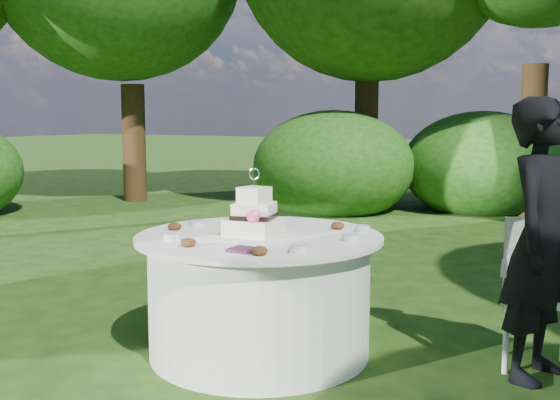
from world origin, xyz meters
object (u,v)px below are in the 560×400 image
object	(u,v)px
cake	(254,217)
chair	(538,281)
napkins	(243,250)
guest	(541,240)
table	(259,293)

from	to	relation	value
cake	chair	bearing A→B (deg)	22.02
napkins	cake	distance (m)	0.54
napkins	cake	xyz separation A→B (m)	(-0.21, 0.48, 0.10)
cake	guest	bearing A→B (deg)	14.58
table	cake	xyz separation A→B (m)	(-0.03, -0.01, 0.50)
guest	chair	xyz separation A→B (m)	(-0.03, 0.22, -0.29)
napkins	chair	bearing A→B (deg)	38.91
napkins	chair	xyz separation A→B (m)	(1.40, 1.13, -0.26)
guest	table	bearing A→B (deg)	117.03
napkins	table	bearing A→B (deg)	110.17
napkins	guest	xyz separation A→B (m)	(1.44, 0.91, 0.03)
napkins	table	distance (m)	0.65
napkins	cake	bearing A→B (deg)	113.60
table	chair	distance (m)	1.72
table	chair	xyz separation A→B (m)	(1.58, 0.65, 0.13)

